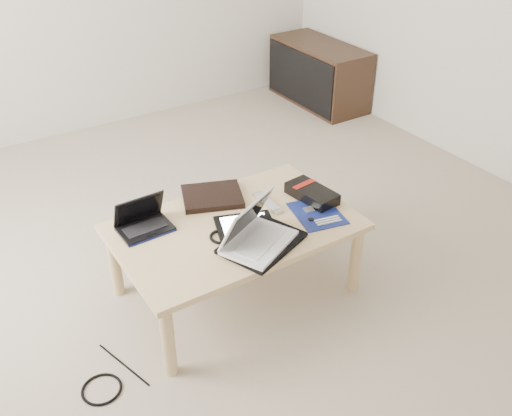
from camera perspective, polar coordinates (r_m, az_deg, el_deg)
ground at (r=3.10m, az=-3.52°, el=-4.88°), size 4.00×4.00×0.00m
coffee_table at (r=2.67m, az=-2.11°, el=-2.52°), size 1.10×0.70×0.40m
media_cabinet at (r=4.94m, az=6.24°, el=13.20°), size 0.41×0.90×0.50m
book at (r=2.83m, az=-4.40°, el=1.17°), size 0.36×0.33×0.03m
netbook at (r=2.64m, az=-11.21°, el=-1.40°), size 0.24×0.18×0.16m
tablet at (r=2.62m, az=-1.07°, el=-1.77°), size 0.32×0.28×0.01m
remote at (r=2.78m, az=1.15°, el=0.55°), size 0.05×0.21×0.02m
neoprene_sleeve at (r=2.51m, az=0.60°, el=-3.51°), size 0.42×0.36×0.02m
white_laptop at (r=2.47m, az=-0.09°, el=-2.63°), size 0.38×0.34×0.21m
motherboard at (r=2.73m, az=6.16°, el=-0.52°), size 0.26×0.30×0.01m
gpu_box at (r=2.83m, az=5.61°, el=1.45°), size 0.16×0.28×0.06m
cable_coil at (r=2.56m, az=-3.42°, el=-2.86°), size 0.12×0.12×0.01m
floor_cable_coil at (r=2.53m, az=-15.18°, el=-17.09°), size 0.19×0.19×0.01m
floor_cable_trail at (r=2.60m, az=-13.10°, el=-15.00°), size 0.10×0.33×0.01m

